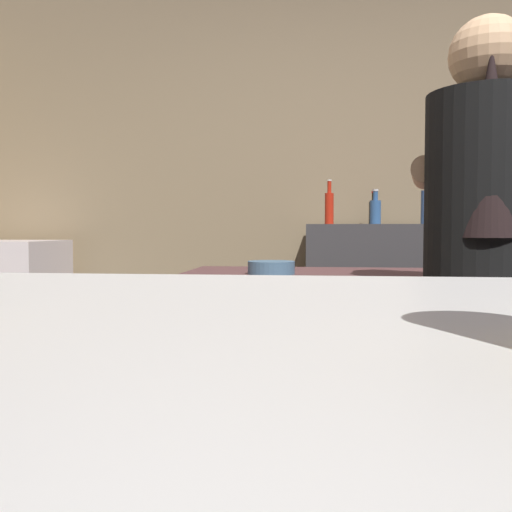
{
  "coord_description": "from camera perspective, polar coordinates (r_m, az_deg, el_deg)",
  "views": [
    {
      "loc": [
        -0.19,
        -1.41,
        1.08
      ],
      "look_at": [
        -0.26,
        -0.75,
        1.05
      ],
      "focal_mm": 39.52,
      "sensor_mm": 36.0,
      "label": 1
    }
  ],
  "objects": [
    {
      "name": "bottle_hot_sauce",
      "position": [
        3.42,
        11.86,
        4.43
      ],
      "size": [
        0.06,
        0.06,
        0.2
      ],
      "color": "black",
      "rests_on": "back_shelf"
    },
    {
      "name": "wall_back",
      "position": [
        3.62,
        9.48,
        6.98
      ],
      "size": [
        5.2,
        0.1,
        2.7
      ],
      "primitive_type": "cube",
      "color": "#8E7A5B",
      "rests_on": "ground"
    },
    {
      "name": "bottle_vinegar",
      "position": [
        3.29,
        16.91,
        4.94
      ],
      "size": [
        0.07,
        0.07,
        0.27
      ],
      "color": "#3D609A",
      "rests_on": "back_shelf"
    },
    {
      "name": "mini_fridge",
      "position": [
        3.71,
        -23.95,
        -6.4
      ],
      "size": [
        0.6,
        0.58,
        1.01
      ],
      "color": "white",
      "rests_on": "ground"
    },
    {
      "name": "prep_counter",
      "position": [
        2.29,
        20.3,
        -13.16
      ],
      "size": [
        2.1,
        0.6,
        0.92
      ],
      "primitive_type": "cube",
      "color": "#543435",
      "rests_on": "ground"
    },
    {
      "name": "bartender",
      "position": [
        1.75,
        22.11,
        -0.8
      ],
      "size": [
        0.47,
        0.54,
        1.69
      ],
      "rotation": [
        0.0,
        0.0,
        1.39
      ],
      "color": "#242A3E",
      "rests_on": "ground"
    },
    {
      "name": "mixing_bowl",
      "position": [
        2.05,
        1.55,
        -1.18
      ],
      "size": [
        0.17,
        0.17,
        0.05
      ],
      "primitive_type": "cylinder",
      "color": "#456A87",
      "rests_on": "prep_counter"
    },
    {
      "name": "back_shelf",
      "position": [
        3.38,
        11.57,
        -6.26
      ],
      "size": [
        0.76,
        0.36,
        1.11
      ],
      "primitive_type": "cube",
      "color": "#3D3C3E",
      "rests_on": "ground"
    },
    {
      "name": "bottle_olive_oil",
      "position": [
        3.28,
        7.42,
        4.96
      ],
      "size": [
        0.05,
        0.05,
        0.26
      ],
      "color": "red",
      "rests_on": "back_shelf"
    },
    {
      "name": "bottle_soy",
      "position": [
        3.3,
        11.99,
        4.5
      ],
      "size": [
        0.06,
        0.06,
        0.2
      ],
      "color": "#325C91",
      "rests_on": "back_shelf"
    }
  ]
}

